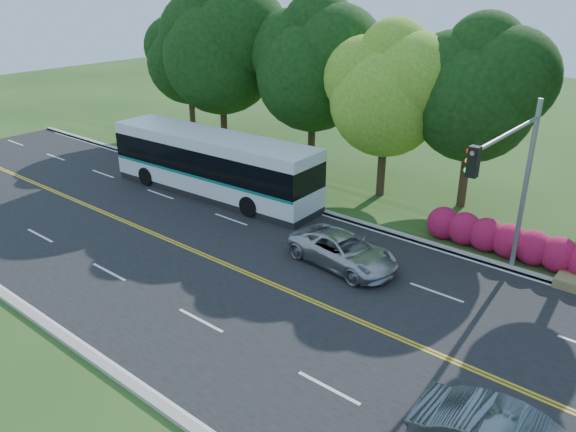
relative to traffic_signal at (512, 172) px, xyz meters
The scene contains 11 objects.
ground 9.65m from the traffic_signal, 140.23° to the right, with size 120.00×120.00×0.00m, color #234617.
road 9.65m from the traffic_signal, 140.23° to the right, with size 60.00×14.00×0.02m, color black.
curb_north 8.15m from the traffic_signal, 164.96° to the left, with size 60.00×0.30×0.15m, color #ABA79B.
curb_south 14.86m from the traffic_signal, 117.35° to the right, with size 60.00×0.30×0.15m, color #ABA79B.
grass_verge 8.74m from the traffic_signal, 151.03° to the left, with size 60.00×4.00×0.10m, color #234617.
lane_markings 9.71m from the traffic_signal, 140.63° to the right, with size 57.60×13.82×0.00m.
tree_row 13.61m from the traffic_signal, 150.00° to the left, with size 44.70×9.10×13.84m.
bougainvillea_hedge 4.86m from the traffic_signal, 75.94° to the left, with size 9.50×2.25×1.50m.
traffic_signal is the anchor object (origin of this frame).
transit_bus 16.02m from the traffic_signal, behind, with size 12.97×3.40×3.36m.
suv 7.18m from the traffic_signal, 156.91° to the right, with size 2.23×4.84×1.35m, color #B3B4B8.
Camera 1 is at (12.43, -14.35, 11.04)m, focal length 35.00 mm.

